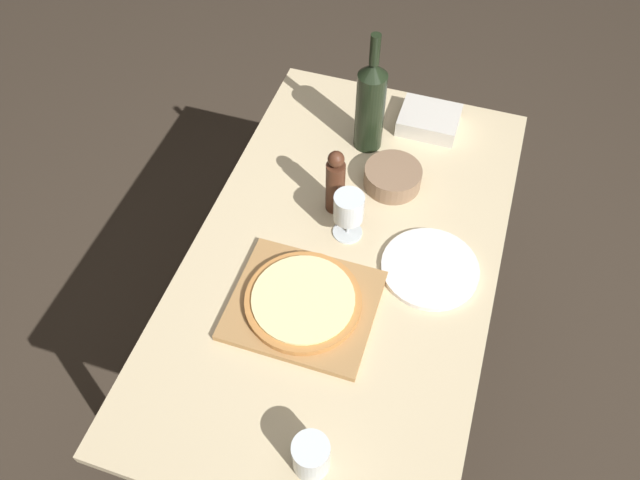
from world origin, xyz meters
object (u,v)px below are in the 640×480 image
(pizza, at_px, (303,300))
(pepper_mill, at_px, (335,183))
(wine_glass, at_px, (349,209))
(small_bowl, at_px, (393,177))
(wine_bottle, at_px, (370,104))

(pizza, height_order, pepper_mill, pepper_mill)
(pizza, bearing_deg, wine_glass, 81.74)
(pepper_mill, bearing_deg, small_bowl, 45.62)
(wine_bottle, relative_size, small_bowl, 2.35)
(small_bowl, bearing_deg, wine_glass, -108.87)
(small_bowl, bearing_deg, pepper_mill, -134.38)
(wine_bottle, xyz_separation_m, wine_glass, (0.04, -0.34, -0.05))
(wine_bottle, relative_size, pepper_mill, 1.81)
(small_bowl, bearing_deg, wine_bottle, 128.88)
(wine_bottle, distance_m, wine_glass, 0.35)
(wine_bottle, distance_m, pepper_mill, 0.27)
(wine_bottle, xyz_separation_m, small_bowl, (0.11, -0.14, -0.12))
(wine_bottle, bearing_deg, small_bowl, -51.12)
(wine_glass, bearing_deg, pizza, -98.26)
(pizza, xyz_separation_m, pepper_mill, (-0.02, 0.33, 0.07))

